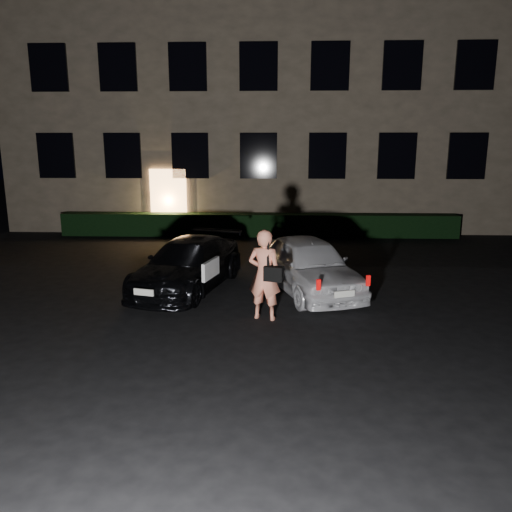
{
  "coord_description": "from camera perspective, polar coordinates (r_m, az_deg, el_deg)",
  "views": [
    {
      "loc": [
        0.67,
        -8.31,
        3.47
      ],
      "look_at": [
        0.26,
        2.0,
        1.13
      ],
      "focal_mm": 35.0,
      "sensor_mm": 36.0,
      "label": 1
    }
  ],
  "objects": [
    {
      "name": "ground",
      "position": [
        9.03,
        -2.19,
        -9.82
      ],
      "size": [
        80.0,
        80.0,
        0.0
      ],
      "primitive_type": "plane",
      "color": "black",
      "rests_on": "ground"
    },
    {
      "name": "man",
      "position": [
        9.9,
        1.0,
        -2.14
      ],
      "size": [
        0.77,
        0.62,
        1.83
      ],
      "rotation": [
        0.0,
        0.0,
        2.86
      ],
      "color": "#FF9170",
      "rests_on": "ground"
    },
    {
      "name": "hedge",
      "position": [
        19.07,
        0.22,
        3.58
      ],
      "size": [
        15.0,
        0.7,
        0.85
      ],
      "primitive_type": "cube",
      "color": "black",
      "rests_on": "ground"
    },
    {
      "name": "hatch",
      "position": [
        11.86,
        6.03,
        -0.99
      ],
      "size": [
        2.72,
        4.18,
        1.32
      ],
      "rotation": [
        0.0,
        0.0,
        0.33
      ],
      "color": "white",
      "rests_on": "ground"
    },
    {
      "name": "sedan",
      "position": [
        12.18,
        -7.77,
        -0.98
      ],
      "size": [
        2.68,
        4.42,
        1.2
      ],
      "rotation": [
        0.0,
        0.0,
        -0.26
      ],
      "color": "black",
      "rests_on": "ground"
    },
    {
      "name": "building",
      "position": [
        23.45,
        0.65,
        18.96
      ],
      "size": [
        20.0,
        8.11,
        12.0
      ],
      "color": "brown",
      "rests_on": "ground"
    }
  ]
}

